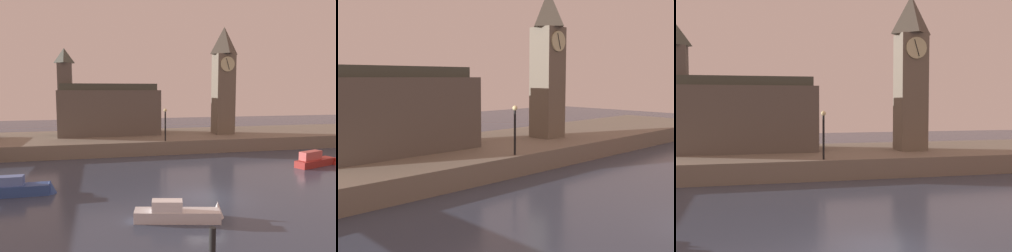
% 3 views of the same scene
% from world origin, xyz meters
% --- Properties ---
extents(far_embankment, '(70.00, 12.00, 1.50)m').
position_xyz_m(far_embankment, '(0.00, 20.00, 0.75)').
color(far_embankment, slate).
rests_on(far_embankment, ground).
extents(clock_tower, '(2.60, 2.63, 13.37)m').
position_xyz_m(clock_tower, '(8.88, 18.98, 8.45)').
color(clock_tower, '#6B6051').
rests_on(clock_tower, far_embankment).
extents(parliament_hall, '(12.27, 5.04, 10.56)m').
position_xyz_m(parliament_hall, '(-5.66, 21.37, 4.68)').
color(parliament_hall, '#5B544C').
rests_on(parliament_hall, far_embankment).
extents(streetlamp, '(0.36, 0.36, 3.55)m').
position_xyz_m(streetlamp, '(0.42, 14.64, 3.74)').
color(streetlamp, black).
rests_on(streetlamp, far_embankment).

